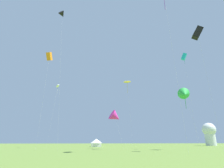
% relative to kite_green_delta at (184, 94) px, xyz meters
% --- Properties ---
extents(kite_green_delta, '(3.92, 4.19, 15.12)m').
position_rel_kite_green_delta_xyz_m(kite_green_delta, '(0.00, 0.00, 0.00)').
color(kite_green_delta, green).
rests_on(kite_green_delta, ground).
extents(kite_orange_box, '(1.78, 2.83, 27.07)m').
position_rel_kite_green_delta_xyz_m(kite_orange_box, '(-35.83, 8.80, 12.41)').
color(kite_orange_box, orange).
rests_on(kite_orange_box, ground).
extents(kite_black_box, '(2.89, 2.12, 26.84)m').
position_rel_kite_green_delta_xyz_m(kite_black_box, '(-0.06, -8.73, 11.97)').
color(kite_black_box, black).
rests_on(kite_black_box, ground).
extents(kite_cyan_box, '(1.90, 3.21, 26.22)m').
position_rel_kite_green_delta_xyz_m(kite_cyan_box, '(2.84, 2.66, 11.81)').
color(kite_cyan_box, '#1EB7CC').
rests_on(kite_cyan_box, ground).
extents(kite_white_parafoil, '(2.23, 3.58, 20.57)m').
position_rel_kite_green_delta_xyz_m(kite_white_parafoil, '(-34.55, 19.81, 6.74)').
color(kite_white_parafoil, white).
rests_on(kite_white_parafoil, ground).
extents(kite_black_delta, '(3.61, 3.59, 37.67)m').
position_rel_kite_green_delta_xyz_m(kite_black_delta, '(-32.34, 3.37, 23.19)').
color(kite_black_delta, black).
rests_on(kite_black_delta, ground).
extents(kite_magenta_delta, '(4.11, 3.53, 10.16)m').
position_rel_kite_green_delta_xyz_m(kite_magenta_delta, '(-16.50, 7.29, -5.06)').
color(kite_magenta_delta, '#E02DA3').
rests_on(kite_magenta_delta, ground).
extents(kite_yellow_parafoil, '(2.43, 2.17, 19.25)m').
position_rel_kite_green_delta_xyz_m(kite_yellow_parafoil, '(-12.62, 8.99, 5.56)').
color(kite_yellow_parafoil, yellow).
rests_on(kite_yellow_parafoil, ground).
extents(festival_tent_right, '(4.49, 4.49, 2.92)m').
position_rel_kite_green_delta_xyz_m(festival_tent_right, '(-20.29, 31.30, -11.69)').
color(festival_tent_right, white).
rests_on(festival_tent_right, ground).
extents(observatory_dome, '(6.40, 6.40, 10.80)m').
position_rel_kite_green_delta_xyz_m(observatory_dome, '(35.70, 43.30, -7.29)').
color(observatory_dome, white).
rests_on(observatory_dome, ground).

